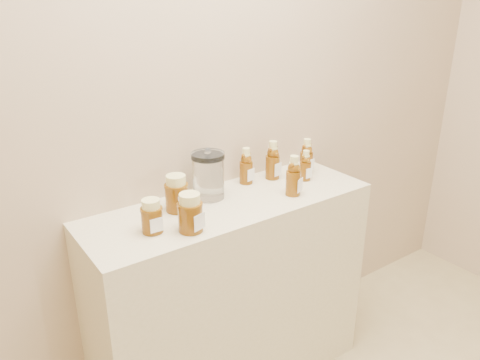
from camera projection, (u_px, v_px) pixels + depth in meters
wall_back at (202, 81)px, 1.84m from camera, size 3.50×0.02×2.70m
display_table at (232, 297)px, 2.03m from camera, size 1.20×0.40×0.90m
bear_bottle_back_left at (246, 163)px, 2.01m from camera, size 0.07×0.07×0.18m
bear_bottle_back_mid at (273, 158)px, 2.06m from camera, size 0.08×0.08×0.20m
bear_bottle_back_right at (307, 154)px, 2.12m from camera, size 0.06×0.06×0.18m
bear_bottle_front_left at (294, 173)px, 1.89m from camera, size 0.09×0.09×0.19m
bear_bottle_front_right at (306, 163)px, 2.05m from camera, size 0.05×0.05×0.15m
honey_jar_left at (152, 216)px, 1.61m from camera, size 0.08×0.08×0.12m
honey_jar_back at (177, 193)px, 1.76m from camera, size 0.11×0.11×0.14m
honey_jar_front at (190, 213)px, 1.61m from camera, size 0.11×0.11×0.14m
glass_canister at (208, 174)px, 1.86m from camera, size 0.15×0.15×0.21m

